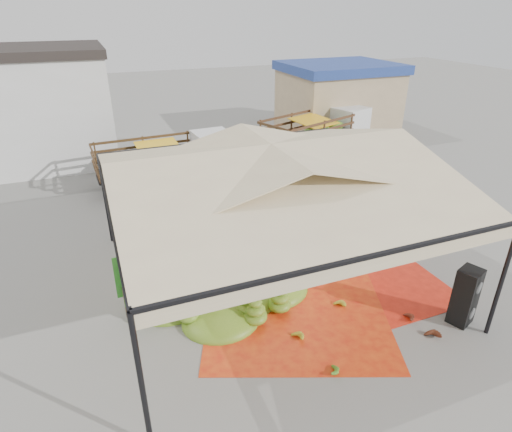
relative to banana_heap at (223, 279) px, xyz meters
name	(u,v)px	position (x,y,z in m)	size (l,w,h in m)	color
ground	(269,279)	(1.44, 0.29, -0.54)	(90.00, 90.00, 0.00)	slate
canopy_tent	(270,171)	(1.44, 0.29, 2.76)	(8.10, 8.10, 4.00)	black
building_tan	(337,98)	(11.44, 13.29, 1.53)	(6.30, 5.30, 4.10)	tan
tarp_left	(296,312)	(1.51, -1.34, -0.54)	(4.52, 4.31, 0.01)	#E45415
tarp_right	(362,278)	(3.97, -0.66, -0.54)	(4.04, 4.24, 0.01)	red
banana_heap	(223,279)	(0.00, 0.00, 0.00)	(5.08, 4.17, 1.09)	#467318
hand_yellow_a	(296,336)	(1.06, -2.25, -0.43)	(0.48, 0.39, 0.22)	gold
hand_yellow_b	(339,304)	(2.63, -1.59, -0.44)	(0.47, 0.38, 0.21)	gold
hand_red_a	(407,317)	(3.95, -2.63, -0.44)	(0.46, 0.37, 0.21)	#5A1714
hand_red_b	(433,335)	(4.07, -3.41, -0.43)	(0.50, 0.41, 0.23)	#582B14
hand_green	(331,369)	(1.31, -3.41, -0.44)	(0.45, 0.37, 0.20)	#397E1A
hanging_bunches	(280,197)	(1.66, 0.14, 2.08)	(4.74, 0.24, 0.20)	#567C19
speaker_stack	(465,296)	(5.14, -3.15, 0.21)	(0.68, 0.64, 1.52)	black
banana_leaves	(138,311)	(-2.26, 0.20, -0.54)	(0.96, 1.36, 3.70)	#237D21
vendor	(259,181)	(3.24, 5.53, 0.29)	(0.61, 0.40, 1.66)	gray
truck_left	(172,156)	(0.48, 8.66, 0.70)	(6.01, 2.41, 2.02)	#4A3418
truck_right	(321,129)	(8.49, 9.97, 0.80)	(6.71, 4.23, 2.18)	#4F2C1A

